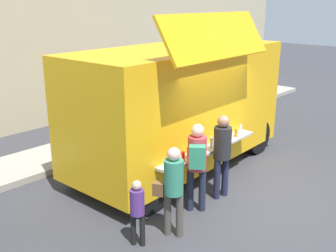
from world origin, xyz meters
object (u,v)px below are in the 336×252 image
customer_front_ordering (222,149)px  trash_bin (208,103)px  child_near_queue (137,207)px  customer_mid_with_backpack (197,160)px  customer_rear_waiting (173,184)px  food_truck_main (180,104)px

customer_front_ordering → trash_bin: bearing=-40.3°
customer_front_ordering → child_near_queue: 2.36m
customer_mid_with_backpack → customer_rear_waiting: 0.95m
customer_mid_with_backpack → trash_bin: bearing=-3.3°
customer_rear_waiting → customer_mid_with_backpack: bearing=-12.9°
child_near_queue → trash_bin: bearing=-0.7°
customer_mid_with_backpack → customer_rear_waiting: bearing=155.0°
customer_rear_waiting → child_near_queue: bearing=133.1°
customer_mid_with_backpack → child_near_queue: size_ratio=1.50×
customer_mid_with_backpack → child_near_queue: customer_mid_with_backpack is taller
customer_rear_waiting → child_near_queue: customer_rear_waiting is taller
food_truck_main → trash_bin: 4.89m
trash_bin → child_near_queue: 8.15m
food_truck_main → child_near_queue: food_truck_main is taller
customer_mid_with_backpack → customer_rear_waiting: customer_mid_with_backpack is taller
customer_mid_with_backpack → child_near_queue: 1.57m
trash_bin → customer_front_ordering: 6.24m
customer_front_ordering → customer_mid_with_backpack: (-0.81, -0.01, 0.02)m
trash_bin → child_near_queue: child_near_queue is taller
food_truck_main → trash_bin: (4.15, 2.32, -1.11)m
customer_front_ordering → customer_rear_waiting: bearing=107.5°
customer_mid_with_backpack → child_near_queue: (-1.52, -0.01, -0.37)m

